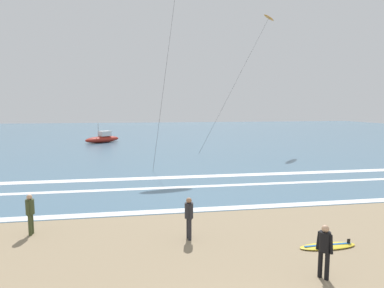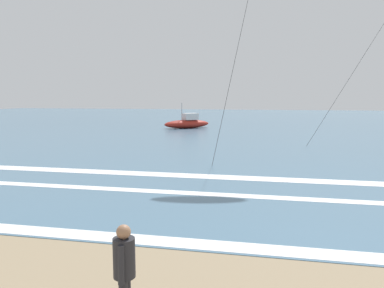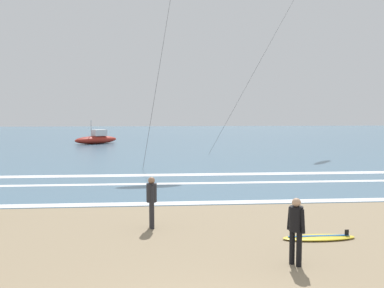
{
  "view_description": "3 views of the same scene",
  "coord_description": "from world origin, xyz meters",
  "px_view_note": "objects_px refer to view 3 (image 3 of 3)",
  "views": [
    {
      "loc": [
        -2.66,
        -4.73,
        4.95
      ],
      "look_at": [
        0.25,
        12.94,
        2.89
      ],
      "focal_mm": 30.36,
      "sensor_mm": 36.0,
      "label": 1
    },
    {
      "loc": [
        1.14,
        1.99,
        3.41
      ],
      "look_at": [
        -1.36,
        13.95,
        1.86
      ],
      "focal_mm": 35.35,
      "sensor_mm": 36.0,
      "label": 2
    },
    {
      "loc": [
        -0.65,
        -5.79,
        3.59
      ],
      "look_at": [
        0.77,
        11.63,
        2.24
      ],
      "focal_mm": 38.66,
      "sensor_mm": 36.0,
      "label": 3
    }
  ],
  "objects_px": {
    "surfer_mid_group": "(152,198)",
    "offshore_boat": "(96,139)",
    "surfboard_foreground_flat": "(319,237)",
    "surfer_left_far": "(296,225)"
  },
  "relations": [
    {
      "from": "surfer_mid_group",
      "to": "offshore_boat",
      "type": "xyz_separation_m",
      "value": [
        -6.78,
        34.74,
        -0.4
      ]
    },
    {
      "from": "surfer_mid_group",
      "to": "surfboard_foreground_flat",
      "type": "xyz_separation_m",
      "value": [
        4.74,
        -1.51,
        -0.91
      ]
    },
    {
      "from": "offshore_boat",
      "to": "surfer_mid_group",
      "type": "bearing_deg",
      "value": -78.96
    },
    {
      "from": "surfer_left_far",
      "to": "surfboard_foreground_flat",
      "type": "height_order",
      "value": "surfer_left_far"
    },
    {
      "from": "surfer_left_far",
      "to": "offshore_boat",
      "type": "relative_size",
      "value": 0.31
    },
    {
      "from": "offshore_boat",
      "to": "surfboard_foreground_flat",
      "type": "bearing_deg",
      "value": -72.37
    },
    {
      "from": "surfer_mid_group",
      "to": "offshore_boat",
      "type": "bearing_deg",
      "value": 101.04
    },
    {
      "from": "surfboard_foreground_flat",
      "to": "surfer_left_far",
      "type": "bearing_deg",
      "value": -124.98
    },
    {
      "from": "surfboard_foreground_flat",
      "to": "offshore_boat",
      "type": "xyz_separation_m",
      "value": [
        -11.52,
        36.25,
        0.51
      ]
    },
    {
      "from": "surfer_left_far",
      "to": "surfboard_foreground_flat",
      "type": "bearing_deg",
      "value": 55.02
    }
  ]
}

